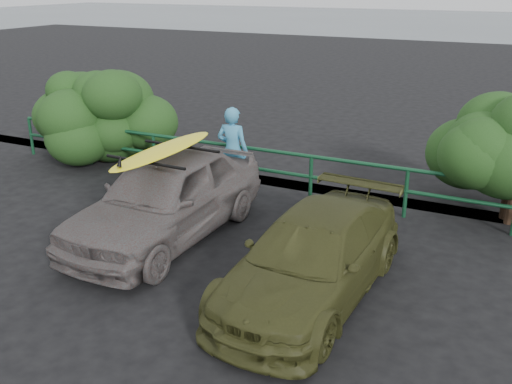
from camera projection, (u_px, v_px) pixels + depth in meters
ground at (127, 302)px, 8.42m from camera, size 80.00×80.00×0.00m
ocean at (489, 24)px, 59.00m from camera, size 200.00×200.00×0.00m
guardrail at (268, 172)px, 12.45m from camera, size 14.00×0.08×1.04m
shrub_left at (104, 120)px, 14.54m from camera, size 3.20×2.40×2.17m
sedan at (166, 197)px, 10.29m from camera, size 1.97×4.65×1.57m
olive_vehicle at (312, 257)px, 8.40m from camera, size 2.00×4.42×1.26m
man at (233, 151)px, 12.39m from camera, size 0.74×0.52×1.93m
roof_rack at (164, 154)px, 10.01m from camera, size 1.65×1.17×0.05m
surfboard at (164, 150)px, 9.98m from camera, size 0.66×2.83×0.08m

